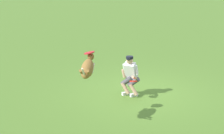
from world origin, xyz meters
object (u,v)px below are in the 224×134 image
(dog, at_px, (88,68))
(frisbee_flying, at_px, (89,53))
(person, at_px, (130,75))
(frisbee_held, at_px, (133,81))

(dog, bearing_deg, frisbee_flying, 5.60)
(frisbee_flying, bearing_deg, person, -155.09)
(dog, height_order, frisbee_held, dog)
(dog, distance_m, frisbee_flying, 0.47)
(dog, height_order, frisbee_flying, frisbee_flying)
(dog, relative_size, frisbee_held, 3.62)
(person, bearing_deg, frisbee_held, 38.35)
(frisbee_held, bearing_deg, person, -108.72)
(dog, bearing_deg, person, -20.57)
(person, height_order, frisbee_held, person)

